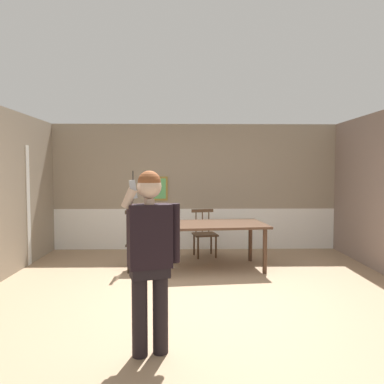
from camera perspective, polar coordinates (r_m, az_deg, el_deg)
ground_plane at (r=5.06m, az=1.32°, el=-15.82°), size 6.63×6.63×0.00m
room_back_partition at (r=7.81m, az=0.41°, el=0.42°), size 6.03×0.17×2.63m
dining_table at (r=6.29m, az=3.25°, el=-5.60°), size 1.85×1.22×0.77m
chair_near_window at (r=7.21m, az=1.92°, el=-6.36°), size 0.51×0.51×0.90m
chair_by_doorway at (r=6.23m, az=-8.37°, el=-7.58°), size 0.43×0.43×1.03m
person_figure at (r=3.35m, az=-6.42°, el=-9.00°), size 0.51×0.31×1.66m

